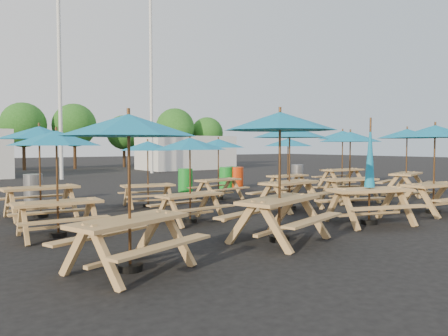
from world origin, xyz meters
TOP-DOWN VIEW (x-y plane):
  - ground at (0.00, 0.00)m, footprint 120.00×120.00m
  - picnic_unit_0 at (-6.19, -4.61)m, footprint 2.58×2.58m
  - picnic_unit_1 at (-6.38, -1.46)m, footprint 1.99×1.99m
  - picnic_unit_2 at (-6.06, 1.35)m, footprint 2.12×2.12m
  - picnic_unit_3 at (-2.98, -4.45)m, footprint 2.75×2.75m
  - picnic_unit_4 at (-3.28, -1.60)m, footprint 1.96×1.96m
  - picnic_unit_5 at (-2.90, 1.48)m, footprint 2.06×2.06m
  - picnic_unit_6 at (0.07, -4.33)m, footprint 2.43×2.26m
  - picnic_unit_7 at (0.17, -1.52)m, footprint 2.41×2.41m
  - picnic_unit_8 at (-0.14, 1.64)m, footprint 2.08×2.08m
  - picnic_unit_9 at (2.92, -4.37)m, footprint 2.29×2.29m
  - picnic_unit_10 at (2.99, -1.48)m, footprint 2.50×2.50m
  - picnic_unit_11 at (3.10, 1.55)m, footprint 1.95×1.95m
  - picnic_unit_13 at (6.36, -1.45)m, footprint 2.74×2.74m
  - picnic_unit_14 at (6.49, 1.65)m, footprint 2.31×2.31m
  - waste_bin_0 at (-5.56, 4.48)m, footprint 0.59×0.59m
  - waste_bin_1 at (0.23, 4.49)m, footprint 0.59×0.59m
  - waste_bin_2 at (2.26, 4.46)m, footprint 0.59×0.59m
  - waste_bin_3 at (2.74, 4.65)m, footprint 0.59×0.59m
  - waste_bin_4 at (2.70, 4.29)m, footprint 0.59×0.59m
  - waste_bin_5 at (6.43, 4.28)m, footprint 0.59×0.59m
  - mast_0 at (-2.00, 14.00)m, footprint 0.20×0.20m
  - mast_1 at (4.50, 16.00)m, footprint 0.20×0.20m
  - event_tent_1 at (9.00, 19.00)m, footprint 7.00×4.00m
  - tree_3 at (-1.75, 24.72)m, footprint 3.36×3.36m
  - tree_4 at (1.90, 24.26)m, footprint 3.41×3.41m
  - tree_5 at (6.22, 24.67)m, footprint 2.94×2.94m
  - tree_6 at (10.23, 22.90)m, footprint 3.38×3.38m
  - tree_7 at (13.63, 22.92)m, footprint 2.95×2.95m

SIDE VIEW (x-z plane):
  - ground at x=0.00m, z-range 0.00..0.00m
  - waste_bin_0 at x=-5.56m, z-range 0.00..0.94m
  - waste_bin_1 at x=0.23m, z-range 0.00..0.94m
  - waste_bin_2 at x=2.26m, z-range 0.00..0.94m
  - waste_bin_3 at x=2.74m, z-range 0.00..0.94m
  - waste_bin_4 at x=2.70m, z-range 0.00..0.94m
  - waste_bin_5 at x=6.43m, z-range 0.00..0.94m
  - picnic_unit_6 at x=0.07m, z-range -0.23..2.32m
  - event_tent_1 at x=9.00m, z-range 0.00..2.60m
  - picnic_unit_5 at x=-2.90m, z-range 0.73..2.76m
  - picnic_unit_4 at x=-3.28m, z-range 0.75..2.84m
  - picnic_unit_8 at x=-0.14m, z-range 0.76..2.89m
  - picnic_unit_11 at x=3.10m, z-range 0.78..2.95m
  - picnic_unit_1 at x=-6.38m, z-range 0.80..3.00m
  - picnic_unit_10 at x=2.99m, z-range 0.85..3.20m
  - picnic_unit_0 at x=-6.19m, z-range 0.85..3.23m
  - picnic_unit_2 at x=-6.06m, z-range 0.87..3.27m
  - picnic_unit_9 at x=2.92m, z-range 0.89..3.35m
  - picnic_unit_7 at x=0.17m, z-range 0.89..3.37m
  - picnic_unit_13 at x=6.36m, z-range 0.91..3.43m
  - picnic_unit_14 at x=6.49m, z-range 0.91..3.45m
  - picnic_unit_3 at x=-2.98m, z-range 0.92..3.48m
  - tree_5 at x=6.22m, z-range 0.75..5.20m
  - tree_7 at x=13.63m, z-range 0.75..5.23m
  - tree_3 at x=-1.75m, z-range 0.86..5.95m
  - tree_6 at x=10.23m, z-range 0.86..5.99m
  - tree_4 at x=1.90m, z-range 0.87..6.04m
  - mast_0 at x=-2.00m, z-range 0.00..12.00m
  - mast_1 at x=4.50m, z-range 0.00..12.00m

